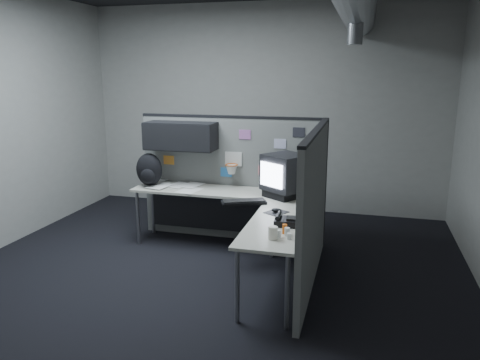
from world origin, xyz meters
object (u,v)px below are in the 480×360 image
(phone, at_px, (285,221))
(backpack, at_px, (149,170))
(keyboard, at_px, (244,202))
(monitor, at_px, (286,175))
(desk, at_px, (237,207))

(phone, height_order, backpack, backpack)
(keyboard, relative_size, phone, 2.22)
(monitor, relative_size, keyboard, 1.17)
(monitor, height_order, keyboard, monitor)
(backpack, bearing_deg, desk, -9.66)
(monitor, bearing_deg, backpack, 167.74)
(desk, relative_size, monitor, 3.76)
(monitor, distance_m, keyboard, 0.63)
(phone, bearing_deg, desk, 137.26)
(monitor, relative_size, phone, 2.59)
(monitor, bearing_deg, keyboard, -142.91)
(desk, bearing_deg, phone, -49.12)
(monitor, xyz_separation_m, backpack, (-1.78, 0.06, -0.05))
(desk, bearing_deg, backpack, 168.22)
(monitor, distance_m, phone, 1.06)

